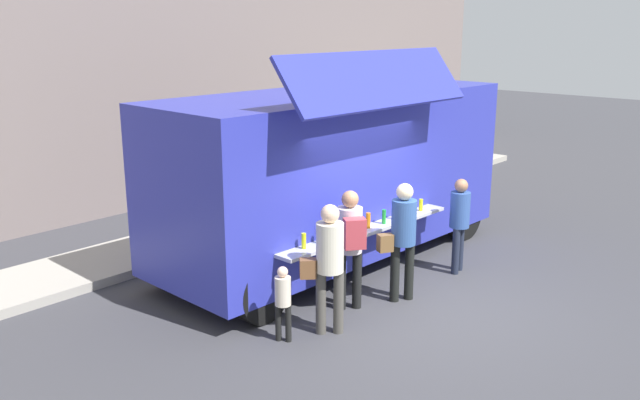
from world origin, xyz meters
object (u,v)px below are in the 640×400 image
Objects in this scene: trash_bin at (371,177)px; customer_extra_browsing at (460,217)px; child_near_queue at (283,297)px; customer_mid_with_backpack at (350,238)px; food_truck_main at (335,170)px; customer_front_ordering at (402,232)px; customer_rear_waiting at (329,258)px.

trash_bin is 0.55× the size of customer_extra_browsing.
customer_extra_browsing is 3.76m from child_near_queue.
food_truck_main is at bearing -6.94° from customer_mid_with_backpack.
food_truck_main is 2.11m from customer_front_ordering.
customer_mid_with_backpack is 1.11× the size of customer_extra_browsing.
child_near_queue is (-2.83, -1.56, -0.98)m from food_truck_main.
customer_mid_with_backpack is at bearing 69.45° from customer_extra_browsing.
customer_front_ordering is 0.85m from customer_mid_with_backpack.
customer_mid_with_backpack is (-5.50, -3.89, 0.65)m from trash_bin.
customer_mid_with_backpack is at bearing -29.41° from child_near_queue.
customer_mid_with_backpack is 0.99× the size of customer_rear_waiting.
food_truck_main is 4.17× the size of customer_extra_browsing.
customer_extra_browsing is 1.54× the size of child_near_queue.
child_near_queue reaches higher than trash_bin.
customer_front_ordering is 1.13× the size of customer_extra_browsing.
customer_front_ordering is 1.01× the size of customer_rear_waiting.
customer_rear_waiting is 1.12× the size of customer_extra_browsing.
customer_front_ordering is at bearing 77.65° from customer_extra_browsing.
trash_bin is 0.49× the size of customer_mid_with_backpack.
food_truck_main is 6.43× the size of child_near_queue.
customer_front_ordering is (-4.73, -4.23, 0.63)m from trash_bin.
customer_rear_waiting is 0.78m from child_near_queue.
customer_mid_with_backpack is 1.71× the size of child_near_queue.
customer_front_ordering is 1.02× the size of customer_mid_with_backpack.
customer_front_ordering is at bearing -77.87° from customer_mid_with_backpack.
customer_mid_with_backpack is at bearing -144.77° from trash_bin.
customer_front_ordering reaches higher than customer_extra_browsing.
child_near_queue is at bearing 72.50° from customer_extra_browsing.
food_truck_main is 2.21m from customer_mid_with_backpack.
trash_bin is 6.77m from customer_mid_with_backpack.
food_truck_main reaches higher than customer_extra_browsing.
trash_bin is at bearing -18.39° from customer_mid_with_backpack.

